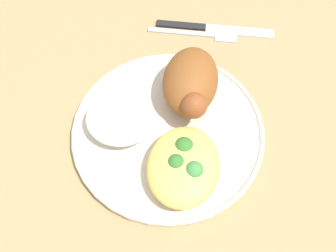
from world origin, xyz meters
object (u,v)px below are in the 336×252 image
(mac_cheese_with_broccoli, at_px, (183,165))
(plate, at_px, (168,132))
(fork, at_px, (198,33))
(knife, at_px, (205,27))
(roasted_chicken, at_px, (191,83))
(rice_pile, at_px, (120,119))

(mac_cheese_with_broccoli, bearing_deg, plate, -152.03)
(mac_cheese_with_broccoli, height_order, fork, mac_cheese_with_broccoli)
(fork, bearing_deg, mac_cheese_with_broccoli, 3.71)
(plate, height_order, fork, plate)
(knife, bearing_deg, mac_cheese_with_broccoli, 1.45)
(knife, bearing_deg, roasted_chicken, -1.22)
(rice_pile, height_order, mac_cheese_with_broccoli, mac_cheese_with_broccoli)
(rice_pile, distance_m, knife, 0.23)
(rice_pile, xyz_separation_m, mac_cheese_with_broccoli, (0.05, 0.10, 0.00))
(rice_pile, distance_m, mac_cheese_with_broccoli, 0.11)
(rice_pile, height_order, knife, rice_pile)
(roasted_chicken, bearing_deg, plate, -19.20)
(plate, relative_size, knife, 1.39)
(roasted_chicken, xyz_separation_m, knife, (-0.14, 0.00, -0.04))
(fork, xyz_separation_m, knife, (-0.01, 0.01, 0.00))
(roasted_chicken, height_order, rice_pile, roasted_chicken)
(roasted_chicken, relative_size, fork, 0.82)
(rice_pile, bearing_deg, plate, 94.94)
(fork, bearing_deg, knife, 148.01)
(plate, distance_m, rice_pile, 0.07)
(roasted_chicken, relative_size, knife, 0.61)
(roasted_chicken, height_order, mac_cheese_with_broccoli, roasted_chicken)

